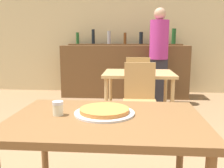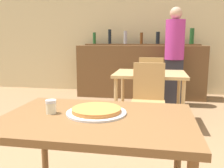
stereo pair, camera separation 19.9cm
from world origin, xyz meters
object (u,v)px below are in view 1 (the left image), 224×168
chair_far_side_back (138,81)px  pizza_tray (104,111)px  person_standing (159,53)px  chair_far_side_front (140,95)px  cheese_shaker (58,108)px

chair_far_side_back → pizza_tray: chair_far_side_back is taller
person_standing → chair_far_side_back: bearing=-124.5°
pizza_tray → person_standing: size_ratio=0.21×
person_standing → pizza_tray: bearing=-101.6°
pizza_tray → chair_far_side_back: bearing=84.2°
chair_far_side_back → person_standing: bearing=-124.5°
chair_far_side_front → chair_far_side_back: 1.11m
pizza_tray → cheese_shaker: cheese_shaker is taller
chair_far_side_front → cheese_shaker: 1.66m
chair_far_side_back → person_standing: person_standing is taller
pizza_tray → cheese_shaker: 0.28m
chair_far_side_front → person_standing: bearing=76.9°
cheese_shaker → person_standing: bearing=73.9°
person_standing → chair_far_side_front: bearing=-103.1°
cheese_shaker → person_standing: person_standing is taller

